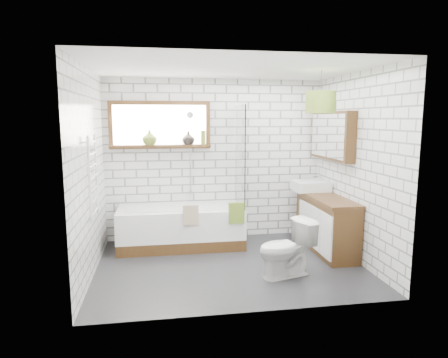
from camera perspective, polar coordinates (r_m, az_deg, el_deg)
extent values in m
cube|color=black|center=(5.34, 0.78, -12.23)|extent=(3.40, 2.60, 0.01)
cube|color=white|center=(5.03, 0.85, 15.58)|extent=(3.40, 2.60, 0.01)
cube|color=white|center=(6.31, -1.25, 2.76)|extent=(3.40, 0.01, 2.50)
cube|color=white|center=(3.77, 4.27, -1.29)|extent=(3.40, 0.01, 2.50)
cube|color=white|center=(5.03, -18.71, 0.78)|extent=(0.01, 2.60, 2.50)
cube|color=white|center=(5.58, 18.32, 1.54)|extent=(0.01, 2.60, 2.50)
cube|color=#36200F|center=(6.17, -9.12, 7.63)|extent=(1.52, 0.16, 0.68)
cube|color=white|center=(5.03, -18.17, 0.23)|extent=(0.06, 0.52, 1.00)
cube|color=#36200F|center=(6.05, 15.16, 6.00)|extent=(0.16, 1.20, 0.70)
cylinder|color=silver|center=(6.22, -4.86, 3.56)|extent=(0.02, 0.02, 1.30)
cube|color=white|center=(6.03, -6.20, -6.79)|extent=(1.84, 0.81, 0.59)
cube|color=white|center=(5.95, 2.30, 3.30)|extent=(0.02, 0.72, 1.50)
cube|color=#587122|center=(5.66, 1.78, -4.88)|extent=(0.22, 0.06, 0.30)
cube|color=tan|center=(5.58, -4.76, -5.11)|extent=(0.22, 0.05, 0.28)
cube|color=#36200F|center=(5.96, 14.38, -6.21)|extent=(0.45, 1.39, 0.79)
cube|color=white|center=(6.29, 12.23, -0.96)|extent=(0.52, 0.45, 0.15)
cylinder|color=silver|center=(6.34, 13.59, -0.35)|extent=(0.04, 0.04, 0.18)
imported|color=white|center=(4.94, 8.83, -9.79)|extent=(0.55, 0.76, 0.69)
imported|color=olive|center=(6.15, -10.59, 5.68)|extent=(0.26, 0.26, 0.23)
imported|color=black|center=(6.17, -5.11, 5.68)|extent=(0.23, 0.23, 0.20)
cylinder|color=olive|center=(6.19, -3.01, 5.74)|extent=(0.08, 0.08, 0.21)
cylinder|color=#587122|center=(5.26, 13.63, 10.61)|extent=(0.38, 0.38, 0.28)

